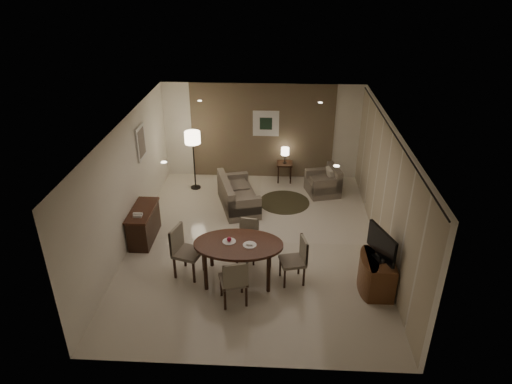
# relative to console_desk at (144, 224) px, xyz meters

# --- Properties ---
(room_shell) EXTENTS (5.50, 7.00, 2.70)m
(room_shell) POSITION_rel_console_desk_xyz_m (2.49, 0.40, 0.98)
(room_shell) COLOR beige
(room_shell) RESTS_ON ground
(taupe_accent) EXTENTS (3.96, 0.03, 2.70)m
(taupe_accent) POSITION_rel_console_desk_xyz_m (2.49, 3.48, 0.98)
(taupe_accent) COLOR brown
(taupe_accent) RESTS_ON wall_back
(curtain_wall) EXTENTS (0.08, 6.70, 2.58)m
(curtain_wall) POSITION_rel_console_desk_xyz_m (5.17, 0.00, 0.95)
(curtain_wall) COLOR beige
(curtain_wall) RESTS_ON wall_right
(curtain_rod) EXTENTS (0.03, 6.80, 0.03)m
(curtain_rod) POSITION_rel_console_desk_xyz_m (5.17, 0.00, 2.27)
(curtain_rod) COLOR black
(curtain_rod) RESTS_ON wall_right
(art_back_frame) EXTENTS (0.72, 0.03, 0.72)m
(art_back_frame) POSITION_rel_console_desk_xyz_m (2.59, 3.46, 1.23)
(art_back_frame) COLOR silver
(art_back_frame) RESTS_ON wall_back
(art_back_canvas) EXTENTS (0.34, 0.01, 0.34)m
(art_back_canvas) POSITION_rel_console_desk_xyz_m (2.59, 3.44, 1.23)
(art_back_canvas) COLOR black
(art_back_canvas) RESTS_ON wall_back
(art_left_frame) EXTENTS (0.03, 0.60, 0.80)m
(art_left_frame) POSITION_rel_console_desk_xyz_m (-0.23, 1.20, 1.48)
(art_left_frame) COLOR silver
(art_left_frame) RESTS_ON wall_left
(art_left_canvas) EXTENTS (0.01, 0.46, 0.64)m
(art_left_canvas) POSITION_rel_console_desk_xyz_m (-0.21, 1.20, 1.48)
(art_left_canvas) COLOR gray
(art_left_canvas) RESTS_ON wall_left
(downlight_nl) EXTENTS (0.10, 0.10, 0.01)m
(downlight_nl) POSITION_rel_console_desk_xyz_m (1.09, -1.80, 2.31)
(downlight_nl) COLOR white
(downlight_nl) RESTS_ON ceiling
(downlight_nr) EXTENTS (0.10, 0.10, 0.01)m
(downlight_nr) POSITION_rel_console_desk_xyz_m (3.89, -1.80, 2.31)
(downlight_nr) COLOR white
(downlight_nr) RESTS_ON ceiling
(downlight_fl) EXTENTS (0.10, 0.10, 0.01)m
(downlight_fl) POSITION_rel_console_desk_xyz_m (1.09, 1.80, 2.31)
(downlight_fl) COLOR white
(downlight_fl) RESTS_ON ceiling
(downlight_fr) EXTENTS (0.10, 0.10, 0.01)m
(downlight_fr) POSITION_rel_console_desk_xyz_m (3.89, 1.80, 2.31)
(downlight_fr) COLOR white
(downlight_fr) RESTS_ON ceiling
(console_desk) EXTENTS (0.48, 1.20, 0.75)m
(console_desk) POSITION_rel_console_desk_xyz_m (0.00, 0.00, 0.00)
(console_desk) COLOR #412415
(console_desk) RESTS_ON floor
(telephone) EXTENTS (0.20, 0.14, 0.09)m
(telephone) POSITION_rel_console_desk_xyz_m (0.00, -0.30, 0.43)
(telephone) COLOR white
(telephone) RESTS_ON console_desk
(tv_cabinet) EXTENTS (0.48, 0.90, 0.70)m
(tv_cabinet) POSITION_rel_console_desk_xyz_m (4.89, -1.50, -0.03)
(tv_cabinet) COLOR brown
(tv_cabinet) RESTS_ON floor
(flat_tv) EXTENTS (0.36, 0.85, 0.60)m
(flat_tv) POSITION_rel_console_desk_xyz_m (4.87, -1.50, 0.65)
(flat_tv) COLOR black
(flat_tv) RESTS_ON tv_cabinet
(dining_table) EXTENTS (1.72, 1.08, 0.81)m
(dining_table) POSITION_rel_console_desk_xyz_m (2.23, -1.30, 0.03)
(dining_table) COLOR #412415
(dining_table) RESTS_ON floor
(chair_near) EXTENTS (0.59, 0.59, 0.98)m
(chair_near) POSITION_rel_console_desk_xyz_m (2.20, -1.98, 0.11)
(chair_near) COLOR #796F5D
(chair_near) RESTS_ON floor
(chair_far) EXTENTS (0.49, 0.49, 0.88)m
(chair_far) POSITION_rel_console_desk_xyz_m (2.35, -0.66, 0.06)
(chair_far) COLOR #796F5D
(chair_far) RESTS_ON floor
(chair_left) EXTENTS (0.63, 0.63, 1.04)m
(chair_left) POSITION_rel_console_desk_xyz_m (1.24, -1.23, 0.15)
(chair_left) COLOR #796F5D
(chair_left) RESTS_ON floor
(chair_right) EXTENTS (0.55, 0.55, 0.94)m
(chair_right) POSITION_rel_console_desk_xyz_m (3.27, -1.33, 0.10)
(chair_right) COLOR #796F5D
(chair_right) RESTS_ON floor
(plate_a) EXTENTS (0.26, 0.26, 0.02)m
(plate_a) POSITION_rel_console_desk_xyz_m (2.05, -1.25, 0.44)
(plate_a) COLOR white
(plate_a) RESTS_ON dining_table
(plate_b) EXTENTS (0.26, 0.26, 0.02)m
(plate_b) POSITION_rel_console_desk_xyz_m (2.45, -1.35, 0.44)
(plate_b) COLOR white
(plate_b) RESTS_ON dining_table
(fruit_apple) EXTENTS (0.09, 0.09, 0.09)m
(fruit_apple) POSITION_rel_console_desk_xyz_m (2.05, -1.25, 0.49)
(fruit_apple) COLOR maroon
(fruit_apple) RESTS_ON plate_a
(napkin) EXTENTS (0.12, 0.08, 0.03)m
(napkin) POSITION_rel_console_desk_xyz_m (2.45, -1.35, 0.46)
(napkin) COLOR white
(napkin) RESTS_ON plate_b
(round_rug) EXTENTS (1.30, 1.30, 0.01)m
(round_rug) POSITION_rel_console_desk_xyz_m (3.14, 1.89, -0.37)
(round_rug) COLOR #433F25
(round_rug) RESTS_ON floor
(sofa) EXTENTS (1.78, 1.24, 0.76)m
(sofa) POSITION_rel_console_desk_xyz_m (1.97, 1.61, 0.00)
(sofa) COLOR #796F5D
(sofa) RESTS_ON floor
(armchair) EXTENTS (0.97, 1.00, 0.74)m
(armchair) POSITION_rel_console_desk_xyz_m (4.16, 2.46, -0.01)
(armchair) COLOR #796F5D
(armchair) RESTS_ON floor
(side_table) EXTENTS (0.43, 0.43, 0.55)m
(side_table) POSITION_rel_console_desk_xyz_m (3.14, 3.19, -0.10)
(side_table) COLOR black
(side_table) RESTS_ON floor
(table_lamp) EXTENTS (0.22, 0.22, 0.50)m
(table_lamp) POSITION_rel_console_desk_xyz_m (3.14, 3.19, 0.42)
(table_lamp) COLOR #FFEAC1
(table_lamp) RESTS_ON side_table
(floor_lamp) EXTENTS (0.41, 0.41, 1.63)m
(floor_lamp) POSITION_rel_console_desk_xyz_m (0.69, 2.60, 0.44)
(floor_lamp) COLOR #FFE5B7
(floor_lamp) RESTS_ON floor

